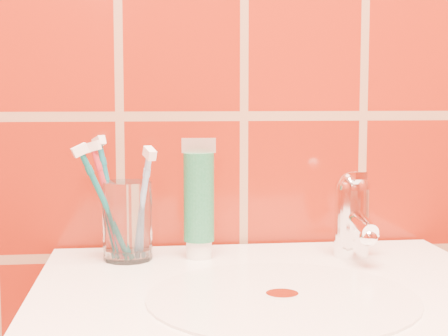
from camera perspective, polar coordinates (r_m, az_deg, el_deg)
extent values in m
cylinder|color=silver|center=(0.77, 4.85, -10.60)|extent=(0.30, 0.30, 0.00)
cylinder|color=white|center=(0.77, 4.85, -10.45)|extent=(0.04, 0.04, 0.00)
cylinder|color=white|center=(0.94, -8.03, -4.38)|extent=(0.08, 0.08, 0.11)
cylinder|color=white|center=(0.95, -2.09, -6.76)|extent=(0.04, 0.04, 0.02)
cylinder|color=#17633E|center=(0.93, -2.11, -2.42)|extent=(0.04, 0.04, 0.12)
cube|color=beige|center=(0.93, -2.12, 1.88)|extent=(0.05, 0.01, 0.02)
cylinder|color=white|center=(0.97, 10.55, -4.48)|extent=(0.05, 0.05, 0.09)
sphere|color=white|center=(0.96, 10.61, -1.68)|extent=(0.05, 0.05, 0.05)
cylinder|color=white|center=(0.93, 11.26, -4.44)|extent=(0.02, 0.09, 0.03)
cube|color=white|center=(0.94, 10.85, -0.69)|extent=(0.02, 0.06, 0.01)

